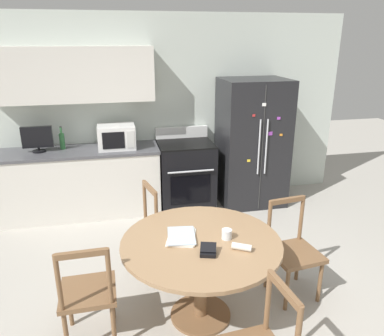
{
  "coord_description": "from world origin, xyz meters",
  "views": [
    {
      "loc": [
        -0.74,
        -2.56,
        2.29
      ],
      "look_at": [
        0.07,
        1.15,
        0.95
      ],
      "focal_mm": 35.0,
      "sensor_mm": 36.0,
      "label": 1
    }
  ],
  "objects_px": {
    "oven_range": "(186,174)",
    "countertop_tv": "(37,138)",
    "microwave": "(117,137)",
    "dining_chair_far": "(166,225)",
    "wallet": "(208,251)",
    "counter_bottle": "(62,140)",
    "dining_chair_right": "(293,252)",
    "candle_glass": "(227,235)",
    "refrigerator": "(252,143)",
    "dining_chair_left": "(88,293)"
  },
  "relations": [
    {
      "from": "counter_bottle",
      "to": "wallet",
      "type": "relative_size",
      "value": 1.93
    },
    {
      "from": "counter_bottle",
      "to": "dining_chair_left",
      "type": "distance_m",
      "value": 2.55
    },
    {
      "from": "counter_bottle",
      "to": "wallet",
      "type": "height_order",
      "value": "counter_bottle"
    },
    {
      "from": "counter_bottle",
      "to": "oven_range",
      "type": "bearing_deg",
      "value": -4.19
    },
    {
      "from": "oven_range",
      "to": "countertop_tv",
      "type": "height_order",
      "value": "countertop_tv"
    },
    {
      "from": "dining_chair_right",
      "to": "dining_chair_far",
      "type": "bearing_deg",
      "value": -42.36
    },
    {
      "from": "microwave",
      "to": "dining_chair_right",
      "type": "relative_size",
      "value": 0.53
    },
    {
      "from": "refrigerator",
      "to": "wallet",
      "type": "height_order",
      "value": "refrigerator"
    },
    {
      "from": "countertop_tv",
      "to": "refrigerator",
      "type": "bearing_deg",
      "value": -1.97
    },
    {
      "from": "wallet",
      "to": "oven_range",
      "type": "bearing_deg",
      "value": 82.66
    },
    {
      "from": "refrigerator",
      "to": "counter_bottle",
      "type": "xyz_separation_m",
      "value": [
        -2.55,
        0.17,
        0.13
      ]
    },
    {
      "from": "wallet",
      "to": "refrigerator",
      "type": "bearing_deg",
      "value": 62.42
    },
    {
      "from": "refrigerator",
      "to": "counter_bottle",
      "type": "relative_size",
      "value": 5.84
    },
    {
      "from": "oven_range",
      "to": "counter_bottle",
      "type": "bearing_deg",
      "value": 175.81
    },
    {
      "from": "dining_chair_right",
      "to": "microwave",
      "type": "bearing_deg",
      "value": -62.27
    },
    {
      "from": "dining_chair_far",
      "to": "wallet",
      "type": "distance_m",
      "value": 1.15
    },
    {
      "from": "oven_range",
      "to": "dining_chair_right",
      "type": "distance_m",
      "value": 2.2
    },
    {
      "from": "dining_chair_left",
      "to": "counter_bottle",
      "type": "bearing_deg",
      "value": 97.83
    },
    {
      "from": "oven_range",
      "to": "counter_bottle",
      "type": "xyz_separation_m",
      "value": [
        -1.61,
        0.12,
        0.55
      ]
    },
    {
      "from": "refrigerator",
      "to": "dining_chair_far",
      "type": "bearing_deg",
      "value": -137.21
    },
    {
      "from": "oven_range",
      "to": "dining_chair_far",
      "type": "bearing_deg",
      "value": -109.55
    },
    {
      "from": "oven_range",
      "to": "candle_glass",
      "type": "relative_size",
      "value": 12.84
    },
    {
      "from": "oven_range",
      "to": "microwave",
      "type": "distance_m",
      "value": 1.09
    },
    {
      "from": "countertop_tv",
      "to": "candle_glass",
      "type": "xyz_separation_m",
      "value": [
        1.78,
        -2.32,
        -0.3
      ]
    },
    {
      "from": "refrigerator",
      "to": "dining_chair_left",
      "type": "relative_size",
      "value": 1.95
    },
    {
      "from": "candle_glass",
      "to": "wallet",
      "type": "distance_m",
      "value": 0.28
    },
    {
      "from": "dining_chair_far",
      "to": "wallet",
      "type": "height_order",
      "value": "dining_chair_far"
    },
    {
      "from": "wallet",
      "to": "microwave",
      "type": "bearing_deg",
      "value": 103.57
    },
    {
      "from": "countertop_tv",
      "to": "dining_chair_right",
      "type": "relative_size",
      "value": 0.41
    },
    {
      "from": "counter_bottle",
      "to": "dining_chair_far",
      "type": "bearing_deg",
      "value": -53.03
    },
    {
      "from": "microwave",
      "to": "dining_chair_right",
      "type": "height_order",
      "value": "microwave"
    },
    {
      "from": "dining_chair_far",
      "to": "wallet",
      "type": "relative_size",
      "value": 5.77
    },
    {
      "from": "oven_range",
      "to": "countertop_tv",
      "type": "distance_m",
      "value": 1.99
    },
    {
      "from": "dining_chair_far",
      "to": "candle_glass",
      "type": "relative_size",
      "value": 10.73
    },
    {
      "from": "refrigerator",
      "to": "counter_bottle",
      "type": "bearing_deg",
      "value": 176.2
    },
    {
      "from": "candle_glass",
      "to": "wallet",
      "type": "relative_size",
      "value": 0.54
    },
    {
      "from": "microwave",
      "to": "dining_chair_far",
      "type": "height_order",
      "value": "microwave"
    },
    {
      "from": "microwave",
      "to": "oven_range",
      "type": "bearing_deg",
      "value": -1.22
    },
    {
      "from": "oven_range",
      "to": "dining_chair_far",
      "type": "relative_size",
      "value": 1.2
    },
    {
      "from": "countertop_tv",
      "to": "wallet",
      "type": "bearing_deg",
      "value": -57.79
    },
    {
      "from": "refrigerator",
      "to": "counter_bottle",
      "type": "distance_m",
      "value": 2.56
    },
    {
      "from": "counter_bottle",
      "to": "candle_glass",
      "type": "xyz_separation_m",
      "value": [
        1.5,
        -2.39,
        -0.24
      ]
    },
    {
      "from": "refrigerator",
      "to": "microwave",
      "type": "bearing_deg",
      "value": 177.81
    },
    {
      "from": "counter_bottle",
      "to": "countertop_tv",
      "type": "bearing_deg",
      "value": -165.84
    },
    {
      "from": "countertop_tv",
      "to": "candle_glass",
      "type": "relative_size",
      "value": 4.45
    },
    {
      "from": "refrigerator",
      "to": "dining_chair_right",
      "type": "distance_m",
      "value": 2.15
    },
    {
      "from": "microwave",
      "to": "countertop_tv",
      "type": "height_order",
      "value": "countertop_tv"
    },
    {
      "from": "dining_chair_right",
      "to": "countertop_tv",
      "type": "bearing_deg",
      "value": -48.37
    },
    {
      "from": "refrigerator",
      "to": "dining_chair_far",
      "type": "distance_m",
      "value": 2.0
    },
    {
      "from": "dining_chair_far",
      "to": "microwave",
      "type": "bearing_deg",
      "value": -176.3
    }
  ]
}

